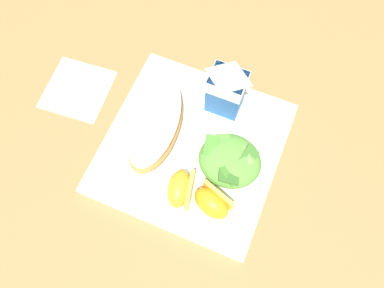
{
  "coord_description": "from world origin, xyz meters",
  "views": [
    {
      "loc": [
        0.09,
        -0.2,
        0.58
      ],
      "look_at": [
        0.0,
        0.0,
        0.03
      ],
      "focal_mm": 34.53,
      "sensor_mm": 36.0,
      "label": 1
    }
  ],
  "objects": [
    {
      "name": "orange_wedge_front",
      "position": [
        0.01,
        -0.08,
        0.04
      ],
      "size": [
        0.05,
        0.07,
        0.04
      ],
      "color": "orange",
      "rests_on": "white_plate"
    },
    {
      "name": "cheesy_pizza_bread",
      "position": [
        -0.07,
        0.01,
        0.03
      ],
      "size": [
        0.1,
        0.18,
        0.04
      ],
      "color": "#A87038",
      "rests_on": "white_plate"
    },
    {
      "name": "white_plate",
      "position": [
        0.0,
        0.0,
        0.01
      ],
      "size": [
        0.28,
        0.28,
        0.02
      ],
      "primitive_type": "cube",
      "color": "white",
      "rests_on": "ground"
    },
    {
      "name": "ground",
      "position": [
        0.0,
        0.0,
        0.0
      ],
      "size": [
        3.0,
        3.0,
        0.0
      ],
      "primitive_type": "plane",
      "color": "olive"
    },
    {
      "name": "orange_wedge_middle",
      "position": [
        0.07,
        -0.08,
        0.04
      ],
      "size": [
        0.07,
        0.05,
        0.04
      ],
      "color": "orange",
      "rests_on": "white_plate"
    },
    {
      "name": "green_salad_pile",
      "position": [
        0.07,
        -0.01,
        0.04
      ],
      "size": [
        0.1,
        0.09,
        0.04
      ],
      "color": "#4C8433",
      "rests_on": "white_plate"
    },
    {
      "name": "paper_napkin",
      "position": [
        -0.24,
        0.03,
        0.0
      ],
      "size": [
        0.12,
        0.12,
        0.0
      ],
      "primitive_type": "cube",
      "rotation": [
        0.0,
        0.0,
        0.09
      ],
      "color": "white",
      "rests_on": "ground"
    },
    {
      "name": "milk_carton",
      "position": [
        0.02,
        0.09,
        0.08
      ],
      "size": [
        0.06,
        0.04,
        0.11
      ],
      "color": "#23569E",
      "rests_on": "white_plate"
    }
  ]
}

